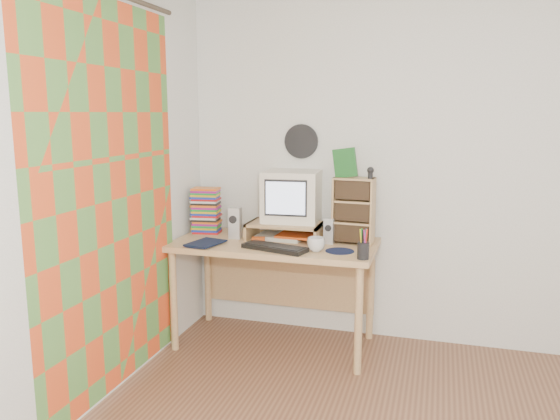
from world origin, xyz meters
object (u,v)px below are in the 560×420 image
Objects in this scene: mug at (316,244)px; crt_monitor at (291,197)px; keyboard at (275,248)px; dvd_stack at (206,214)px; desk at (277,258)px; cd_rack at (354,211)px; diary at (195,240)px.

crt_monitor is at bearing 128.60° from mug.
keyboard is 0.75m from dvd_stack.
cd_rack is at bearing 6.20° from desk.
cd_rack is 0.39m from mug.
diary is at bearing -153.31° from desk.
keyboard is 3.79× the size of mug.
cd_rack is at bearing 51.87° from keyboard.
desk is 5.06× the size of dvd_stack.
mug is at bearing -55.54° from crt_monitor.
mug is at bearing -119.90° from cd_rack.
dvd_stack is at bearing 176.17° from crt_monitor.
cd_rack reaches higher than desk.
mug is (0.26, -0.32, -0.25)m from crt_monitor.
keyboard is 1.58× the size of dvd_stack.
cd_rack is at bearing -9.72° from dvd_stack.
mug reaches higher than diary.
diary is at bearing -165.86° from keyboard.
cd_rack reaches higher than mug.
crt_monitor is at bearing 47.61° from desk.
crt_monitor is 0.74m from diary.
keyboard is at bearing -76.03° from desk.
crt_monitor is 0.87× the size of keyboard.
dvd_stack is 0.61× the size of cd_rack.
crt_monitor is 0.46m from cd_rack.
diary reaches higher than keyboard.
dvd_stack is at bearing 160.80° from mug.
crt_monitor is 0.48m from mug.
dvd_stack is at bearing 113.09° from diary.
desk is 0.64m from cd_rack.
mug reaches higher than keyboard.
cd_rack reaches higher than diary.
cd_rack reaches higher than dvd_stack.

